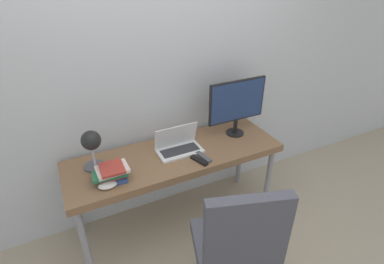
% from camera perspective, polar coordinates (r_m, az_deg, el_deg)
% --- Properties ---
extents(ground_plane, '(12.00, 12.00, 0.00)m').
position_cam_1_polar(ground_plane, '(2.74, -0.10, -20.24)').
color(ground_plane, tan).
extents(wall_back, '(8.00, 0.05, 2.60)m').
position_cam_1_polar(wall_back, '(2.49, -6.80, 10.86)').
color(wall_back, silver).
rests_on(wall_back, ground_plane).
extents(desk, '(1.75, 0.58, 0.74)m').
position_cam_1_polar(desk, '(2.47, -3.09, -5.36)').
color(desk, brown).
rests_on(desk, ground_plane).
extents(laptop, '(0.36, 0.20, 0.21)m').
position_cam_1_polar(laptop, '(2.44, -2.57, -2.66)').
color(laptop, silver).
rests_on(laptop, desk).
extents(monitor, '(0.54, 0.16, 0.50)m').
position_cam_1_polar(monitor, '(2.60, 8.57, 5.43)').
color(monitor, black).
rests_on(monitor, desk).
extents(desk_lamp, '(0.15, 0.28, 0.38)m').
position_cam_1_polar(desk_lamp, '(2.15, -18.60, -2.26)').
color(desk_lamp, '#4C4C51').
rests_on(desk_lamp, desk).
extents(office_chair, '(0.65, 0.63, 1.07)m').
position_cam_1_polar(office_chair, '(1.95, 8.76, -20.48)').
color(office_chair, black).
rests_on(office_chair, ground_plane).
extents(book_stack, '(0.26, 0.22, 0.11)m').
position_cam_1_polar(book_stack, '(2.20, -15.02, -7.51)').
color(book_stack, '#334C8C').
rests_on(book_stack, desk).
extents(tv_remote, '(0.07, 0.17, 0.02)m').
position_cam_1_polar(tv_remote, '(2.37, 2.22, -4.76)').
color(tv_remote, '#4C4C51').
rests_on(tv_remote, desk).
extents(media_remote, '(0.09, 0.16, 0.02)m').
position_cam_1_polar(media_remote, '(2.33, 1.36, -5.44)').
color(media_remote, black).
rests_on(media_remote, desk).
extents(game_controller, '(0.13, 0.09, 0.04)m').
position_cam_1_polar(game_controller, '(2.16, -15.75, -9.64)').
color(game_controller, white).
rests_on(game_controller, desk).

